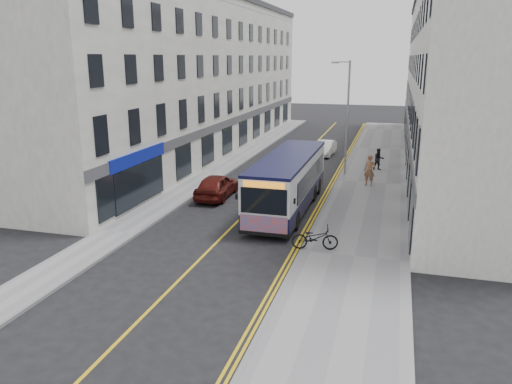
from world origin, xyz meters
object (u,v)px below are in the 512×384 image
Objects in this scene: city_bus at (288,180)px; car_white at (325,148)px; car_maroon at (217,186)px; pedestrian_near at (370,170)px; streetlamp at (346,114)px; pedestrian_far at (379,159)px; bicycle at (315,238)px.

car_white is at bearing 90.92° from city_bus.
pedestrian_near is at bearing -151.21° from car_maroon.
city_bus is 2.74× the size of car_white.
pedestrian_near is (1.93, -2.86, -3.26)m from streetlamp.
streetlamp reaches higher than car_white.
streetlamp reaches higher than pedestrian_near.
pedestrian_near is 4.95m from pedestrian_far.
pedestrian_far is 13.47m from car_maroon.
city_bus reaches higher than pedestrian_far.
car_white is at bearing 125.35° from pedestrian_near.
pedestrian_near is at bearing 57.17° from city_bus.
pedestrian_near is at bearing -63.50° from car_white.
bicycle is 1.00× the size of pedestrian_near.
streetlamp is 9.75m from city_bus.
bicycle is at bearing -88.69° from streetlamp.
streetlamp is 4.65m from pedestrian_far.
car_maroon is (-6.75, -7.88, -3.65)m from streetlamp.
bicycle is 1.25× the size of pedestrian_far.
streetlamp is at bearing -9.77° from bicycle.
city_bus is at bearing -110.56° from pedestrian_near.
pedestrian_near is 1.25× the size of pedestrian_far.
city_bus is (-2.11, -9.12, -2.71)m from streetlamp.
pedestrian_near reaches higher than car_maroon.
pedestrian_far is at bearing 68.43° from city_bus.
car_maroon is at bearing 34.18° from bicycle.
car_white is (-4.69, 5.17, -0.29)m from pedestrian_far.
city_bus is 6.37m from bicycle.
car_maroon is at bearing -154.08° from pedestrian_far.
bicycle is at bearing 134.01° from car_maroon.
city_bus is at bearing 11.83° from bicycle.
streetlamp is 4.98× the size of pedestrian_far.
pedestrian_far is at bearing 41.77° from streetlamp.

